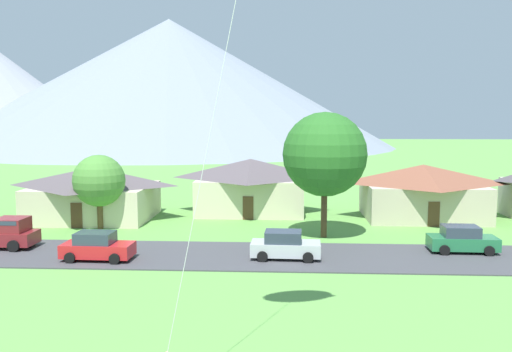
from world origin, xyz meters
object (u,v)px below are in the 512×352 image
at_px(house_leftmost, 94,192).
at_px(parked_car_green_west_end, 462,240).
at_px(tree_near_left, 99,181).
at_px(parked_car_red_mid_west, 97,247).
at_px(house_rightmost, 251,185).
at_px(parked_car_silver_mid_east, 285,246).
at_px(house_right_center, 423,191).
at_px(tree_center, 325,154).

height_order(house_leftmost, parked_car_green_west_end, house_leftmost).
relative_size(house_leftmost, parked_car_green_west_end, 2.45).
xyz_separation_m(tree_near_left, parked_car_red_mid_west, (3.01, -9.10, -2.87)).
distance_m(house_rightmost, tree_near_left, 13.70).
relative_size(parked_car_red_mid_west, parked_car_silver_mid_east, 1.00).
height_order(house_right_center, parked_car_red_mid_west, house_right_center).
bearing_deg(parked_car_silver_mid_east, parked_car_green_west_end, 10.82).
relative_size(house_rightmost, tree_near_left, 1.76).
bearing_deg(tree_center, house_right_center, 40.83).
xyz_separation_m(house_right_center, parked_car_green_west_end, (-0.45, -11.76, -1.52)).
relative_size(house_leftmost, parked_car_silver_mid_east, 2.44).
distance_m(house_leftmost, parked_car_silver_mid_east, 20.29).
bearing_deg(tree_center, parked_car_green_west_end, -25.69).
distance_m(house_leftmost, parked_car_green_west_end, 29.23).
bearing_deg(parked_car_red_mid_west, tree_near_left, 108.29).
bearing_deg(parked_car_green_west_end, tree_center, 154.31).
relative_size(house_leftmost, parked_car_red_mid_west, 2.44).
relative_size(house_rightmost, tree_center, 1.13).
bearing_deg(parked_car_silver_mid_east, tree_near_left, 150.17).
bearing_deg(parked_car_green_west_end, house_leftmost, 159.98).
xyz_separation_m(parked_car_red_mid_west, parked_car_silver_mid_east, (11.30, 0.90, 0.00)).
xyz_separation_m(house_right_center, parked_car_red_mid_west, (-22.99, -14.81, -1.52)).
distance_m(house_leftmost, house_rightmost, 13.64).
relative_size(tree_center, parked_car_silver_mid_east, 2.11).
bearing_deg(parked_car_silver_mid_east, house_leftmost, 143.13).
xyz_separation_m(house_rightmost, tree_center, (5.90, -9.77, 3.46)).
height_order(house_leftmost, tree_center, tree_center).
bearing_deg(house_right_center, tree_center, -139.17).
bearing_deg(house_leftmost, parked_car_silver_mid_east, -36.87).
bearing_deg(parked_car_red_mid_west, house_leftmost, 110.55).
distance_m(parked_car_red_mid_west, parked_car_silver_mid_east, 11.34).
bearing_deg(parked_car_green_west_end, tree_near_left, 166.67).
bearing_deg(house_right_center, parked_car_silver_mid_east, -130.06).
relative_size(tree_near_left, tree_center, 0.64).
xyz_separation_m(tree_near_left, parked_car_silver_mid_east, (14.31, -8.21, -2.87)).
height_order(house_leftmost, house_rightmost, house_rightmost).
relative_size(parked_car_green_west_end, parked_car_silver_mid_east, 1.00).
xyz_separation_m(tree_center, parked_car_green_west_end, (8.45, -4.07, -5.11)).
bearing_deg(tree_near_left, parked_car_silver_mid_east, -29.83).
distance_m(tree_near_left, parked_car_red_mid_west, 10.01).
xyz_separation_m(house_right_center, tree_center, (-8.90, -7.69, 3.59)).
height_order(tree_near_left, parked_car_green_west_end, tree_near_left).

